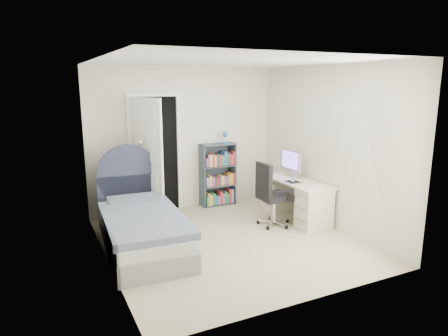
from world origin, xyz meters
name	(u,v)px	position (x,y,z in m)	size (l,w,h in m)	color
room_shell	(230,155)	(0.00, 0.00, 1.25)	(3.50, 3.70, 2.60)	tan
door	(150,157)	(-0.72, 1.53, 1.03)	(0.92, 0.78, 2.06)	black
bed	(141,226)	(-1.19, 0.36, 0.29)	(1.11, 2.16, 1.30)	gray
nightstand	(130,196)	(-1.05, 1.60, 0.38)	(0.39, 0.39, 0.58)	tan
floor_lamp	(140,189)	(-0.96, 1.32, 0.55)	(0.19, 0.19, 1.36)	silver
bookcase	(218,176)	(0.60, 1.66, 0.53)	(0.64, 0.27, 1.36)	#3C4852
desk	(295,198)	(1.40, 0.38, 0.36)	(0.54, 1.36, 1.11)	beige
office_chair	(270,192)	(0.85, 0.28, 0.56)	(0.52, 0.53, 1.02)	silver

